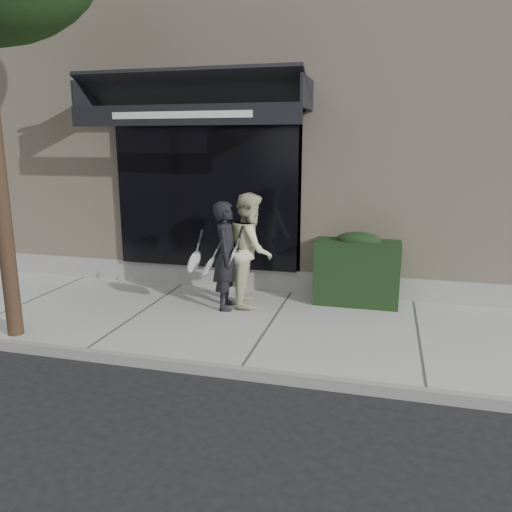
# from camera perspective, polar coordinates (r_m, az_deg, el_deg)

# --- Properties ---
(ground) EXTENTS (80.00, 80.00, 0.00)m
(ground) POSITION_cam_1_polar(r_m,az_deg,el_deg) (7.20, 1.77, -8.45)
(ground) COLOR black
(ground) RESTS_ON ground
(sidewalk) EXTENTS (20.00, 3.00, 0.12)m
(sidewalk) POSITION_cam_1_polar(r_m,az_deg,el_deg) (7.18, 1.77, -8.01)
(sidewalk) COLOR #9E9D98
(sidewalk) RESTS_ON ground
(curb) EXTENTS (20.00, 0.10, 0.14)m
(curb) POSITION_cam_1_polar(r_m,az_deg,el_deg) (5.79, -1.76, -13.18)
(curb) COLOR gray
(curb) RESTS_ON ground
(building_facade) EXTENTS (14.30, 8.04, 5.64)m
(building_facade) POSITION_cam_1_polar(r_m,az_deg,el_deg) (11.60, 7.48, 13.31)
(building_facade) COLOR #C5AF96
(building_facade) RESTS_ON ground
(hedge) EXTENTS (1.30, 0.70, 1.14)m
(hedge) POSITION_cam_1_polar(r_m,az_deg,el_deg) (8.04, 11.48, -1.50)
(hedge) COLOR black
(hedge) RESTS_ON sidewalk
(pedestrian_front) EXTENTS (0.73, 0.83, 1.65)m
(pedestrian_front) POSITION_cam_1_polar(r_m,az_deg,el_deg) (7.55, -3.42, 0.03)
(pedestrian_front) COLOR black
(pedestrian_front) RESTS_ON sidewalk
(pedestrian_back) EXTENTS (0.85, 0.99, 1.76)m
(pedestrian_back) POSITION_cam_1_polar(r_m,az_deg,el_deg) (7.72, -0.63, 0.75)
(pedestrian_back) COLOR beige
(pedestrian_back) RESTS_ON sidewalk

